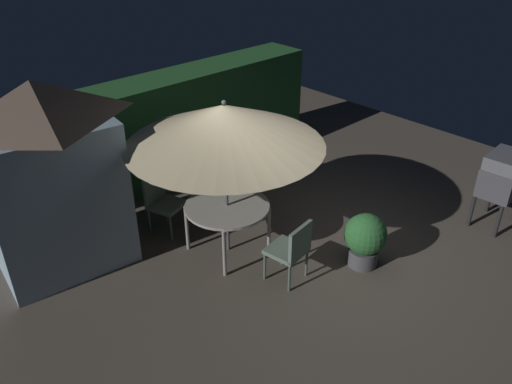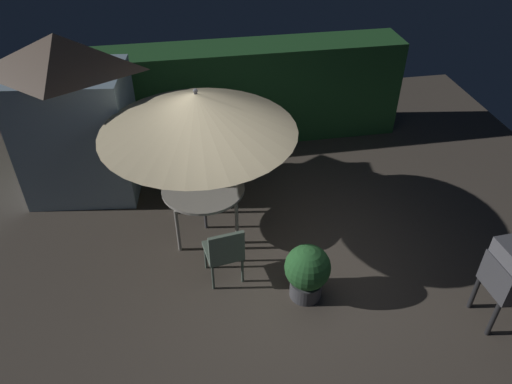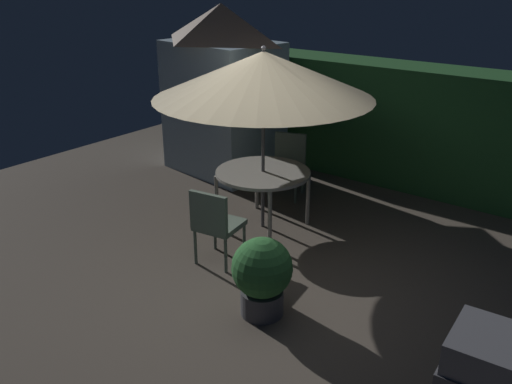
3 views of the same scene
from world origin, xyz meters
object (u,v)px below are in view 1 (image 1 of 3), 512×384
chair_far_side (162,200)px  patio_table (227,209)px  bbq_grill (503,176)px  chair_near_shed (292,248)px  patio_umbrella (224,125)px  garden_shed (50,177)px  potted_plant_by_shed (365,238)px

chair_far_side → patio_table: bearing=-71.3°
bbq_grill → chair_near_shed: bbq_grill is taller
patio_umbrella → bbq_grill: size_ratio=2.19×
garden_shed → potted_plant_by_shed: garden_shed is taller
chair_near_shed → potted_plant_by_shed: size_ratio=1.14×
patio_umbrella → chair_far_side: 1.84m
chair_far_side → patio_umbrella: bearing=-71.3°
patio_table → chair_near_shed: chair_near_shed is taller
patio_umbrella → chair_near_shed: (0.16, -1.09, -1.43)m
chair_near_shed → chair_far_side: bearing=103.7°
patio_umbrella → bbq_grill: bearing=-33.7°
garden_shed → bbq_grill: (5.28, -3.67, -0.49)m
patio_table → patio_umbrella: patio_umbrella is taller
potted_plant_by_shed → garden_shed: bearing=135.6°
garden_shed → chair_far_side: 1.68m
bbq_grill → chair_near_shed: bearing=159.8°
garden_shed → potted_plant_by_shed: bearing=-44.4°
garden_shed → patio_table: 2.36m
patio_table → chair_near_shed: size_ratio=1.32×
garden_shed → bbq_grill: 6.45m
bbq_grill → chair_far_side: bbq_grill is taller
chair_near_shed → chair_far_side: (-0.53, 2.18, 0.00)m
patio_table → patio_umbrella: 1.26m
patio_umbrella → potted_plant_by_shed: bearing=-53.3°
chair_near_shed → potted_plant_by_shed: bearing=-24.5°
garden_shed → chair_far_side: bearing=-10.5°
chair_near_shed → chair_far_side: 2.25m
garden_shed → bbq_grill: bearing=-34.8°
patio_umbrella → chair_far_side: patio_umbrella is taller
patio_umbrella → potted_plant_by_shed: patio_umbrella is taller
garden_shed → chair_near_shed: (1.98, -2.45, -0.81)m
patio_table → potted_plant_by_shed: potted_plant_by_shed is taller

